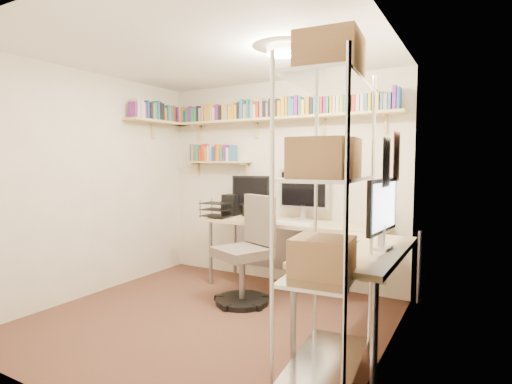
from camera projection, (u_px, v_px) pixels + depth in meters
ground at (207, 320)px, 3.79m from camera, size 3.20×3.20×0.00m
room_shell at (206, 157)px, 3.68m from camera, size 3.24×3.04×2.52m
wall_shelves at (242, 120)px, 4.97m from camera, size 3.12×1.09×0.80m
corner_desk at (297, 226)px, 4.30m from camera, size 2.51×2.12×1.42m
office_chair at (247, 258)px, 4.25m from camera, size 0.66×0.67×1.14m
wire_rack at (327, 167)px, 2.55m from camera, size 0.53×0.95×2.30m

